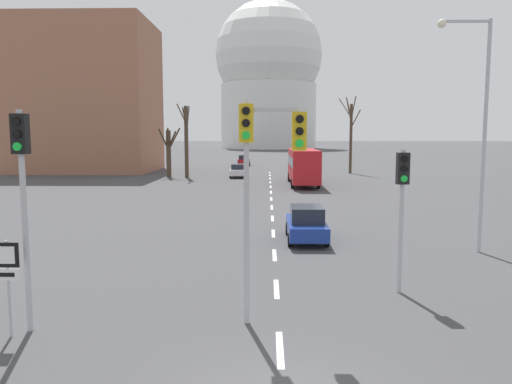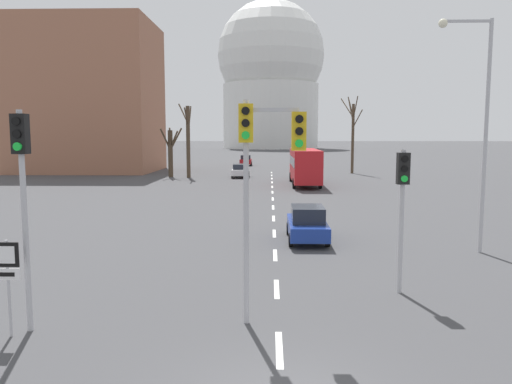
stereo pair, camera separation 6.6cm
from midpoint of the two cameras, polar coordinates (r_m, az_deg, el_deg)
lane_stripe_0 at (r=11.98m, az=2.84°, el=-17.49°), size 0.16×2.00×0.01m
lane_stripe_1 at (r=16.19m, az=2.49°, el=-10.99°), size 0.16×2.00×0.01m
lane_stripe_2 at (r=20.53m, az=2.30°, el=-7.21°), size 0.16×2.00×0.01m
lane_stripe_3 at (r=24.92m, az=2.17°, el=-4.75°), size 0.16×2.00×0.01m
lane_stripe_4 at (r=29.35m, az=2.09°, el=-3.03°), size 0.16×2.00×0.01m
lane_stripe_5 at (r=33.79m, az=2.02°, el=-1.77°), size 0.16×2.00×0.01m
lane_stripe_6 at (r=38.25m, az=1.97°, el=-0.79°), size 0.16×2.00×0.01m
lane_stripe_7 at (r=42.72m, az=1.94°, el=-0.02°), size 0.16×2.00×0.01m
lane_stripe_8 at (r=47.19m, az=1.91°, el=0.60°), size 0.16×2.00×0.01m
lane_stripe_9 at (r=51.67m, az=1.88°, el=1.11°), size 0.16×2.00×0.01m
lane_stripe_10 at (r=56.15m, az=1.86°, el=1.55°), size 0.16×2.00×0.01m
lane_stripe_11 at (r=60.63m, az=1.84°, el=1.92°), size 0.16×2.00×0.01m
lane_stripe_12 at (r=65.12m, az=1.82°, el=2.23°), size 0.16×2.00×0.01m
traffic_signal_near_left at (r=13.33m, az=-25.00°, el=1.30°), size 0.36×0.34×5.48m
traffic_signal_centre_tall at (r=12.54m, az=1.00°, el=4.10°), size 1.68×0.34×5.75m
traffic_signal_near_right at (r=15.82m, az=16.50°, el=-0.12°), size 0.36×0.34×4.45m
route_sign_post at (r=13.46m, az=-26.40°, el=-8.15°), size 0.60×0.08×2.39m
street_lamp_right at (r=22.33m, az=24.13°, el=8.12°), size 2.17×0.36×9.47m
sedan_near_left at (r=57.71m, az=-1.76°, el=2.46°), size 1.92×4.41×1.55m
sedan_near_right at (r=57.25m, az=5.07°, el=2.41°), size 1.89×4.37×1.53m
sedan_mid_centre at (r=80.11m, az=-1.14°, el=3.64°), size 1.89×4.00×1.69m
sedan_far_left at (r=23.20m, az=5.95°, el=-3.61°), size 1.80×4.26×1.63m
city_bus at (r=48.98m, az=5.64°, el=3.19°), size 2.66×10.80×3.48m
bare_tree_left_near at (r=57.84m, az=-7.75°, el=6.04°), size 1.60×4.35×8.55m
bare_tree_right_near at (r=64.96m, az=11.01°, el=6.60°), size 2.17×4.75×9.85m
bare_tree_left_far at (r=58.95m, az=-9.70°, el=4.66°), size 2.27×2.56×5.74m
capitol_dome at (r=187.63m, az=1.71°, el=13.22°), size 38.87×38.87×54.90m
apartment_block_left at (r=71.37m, az=-18.69°, el=10.16°), size 18.00×14.00×19.64m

